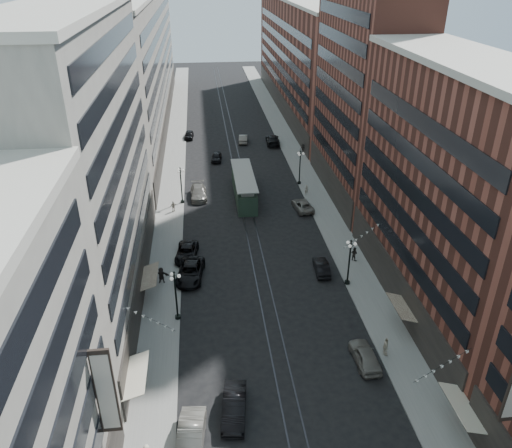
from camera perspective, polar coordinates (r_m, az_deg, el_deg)
name	(u,v)px	position (r m, az deg, el deg)	size (l,w,h in m)	color
ground	(242,187)	(78.97, -1.64, 4.25)	(220.00, 220.00, 0.00)	black
sidewalk_west	(174,166)	(88.12, -9.40, 6.51)	(4.00, 180.00, 0.15)	gray
sidewalk_east	(298,161)	(89.59, 4.87, 7.15)	(4.00, 180.00, 0.15)	gray
rail_west	(233,164)	(88.15, -2.67, 6.83)	(0.12, 180.00, 0.02)	#2D2D33
rail_east	(241,164)	(88.24, -1.75, 6.87)	(0.12, 180.00, 0.02)	#2D2D33
building_west_mid	(85,173)	(49.69, -18.99, 5.51)	(8.00, 36.00, 28.00)	gray
building_west_far	(143,63)	(110.26, -12.75, 17.52)	(8.00, 90.00, 26.00)	gray
building_east_mid	(451,198)	(50.21, 21.35, 2.83)	(8.00, 30.00, 24.00)	brown
building_east_tower	(368,50)	(72.65, 12.68, 18.83)	(8.00, 26.00, 42.00)	brown
building_east_far	(298,57)	(120.94, 4.78, 18.46)	(8.00, 72.00, 24.00)	brown
lamppost_sw_far	(176,294)	(49.35, -9.16, -7.89)	(1.03, 1.14, 5.52)	black
lamppost_sw_mid	(181,184)	(73.01, -8.55, 4.54)	(1.03, 1.14, 5.52)	black
lamppost_se_far	(349,261)	(54.68, 10.62, -4.14)	(1.03, 1.14, 5.52)	black
lamppost_se_mid	(300,166)	(79.02, 5.04, 6.60)	(1.03, 1.14, 5.52)	black
streetcar	(244,187)	(74.73, -1.39, 4.26)	(2.96, 13.38, 3.70)	#253A2C
car_1	(191,438)	(39.80, -7.49, -23.10)	(1.87, 5.36, 1.77)	slate
car_2	(190,272)	(56.55, -7.51, -5.43)	(2.73, 5.93, 1.65)	black
car_4	(365,356)	(46.51, 12.36, -14.50)	(1.88, 4.67, 1.59)	slate
car_5	(234,407)	(41.48, -2.52, -20.14)	(1.78, 5.10, 1.68)	black
pedestrian_2	(140,362)	(45.57, -13.07, -15.12)	(0.94, 0.51, 1.93)	black
pedestrian_4	(386,347)	(47.43, 14.60, -13.40)	(1.07, 0.49, 1.82)	beige
car_7	(187,252)	(60.37, -7.92, -3.22)	(2.44, 5.28, 1.47)	black
car_8	(199,192)	(75.50, -6.59, 3.60)	(2.33, 5.74, 1.66)	#69645D
car_9	(189,135)	(102.38, -7.68, 10.06)	(1.71, 4.25, 1.45)	black
car_10	(322,267)	(57.60, 7.50, -4.89)	(1.49, 4.27, 1.41)	black
car_11	(303,205)	(71.62, 5.35, 2.14)	(2.27, 4.93, 1.37)	gray
car_12	(273,140)	(98.17, 1.92, 9.61)	(2.47, 6.09, 1.77)	black
car_13	(217,157)	(89.77, -4.53, 7.64)	(1.69, 4.19, 1.43)	black
car_14	(243,139)	(99.15, -1.47, 9.73)	(1.60, 4.58, 1.51)	slate
pedestrian_5	(161,275)	(55.98, -10.78, -5.76)	(1.76, 0.51, 1.89)	black
pedestrian_6	(173,206)	(71.40, -9.42, 2.01)	(0.92, 0.42, 1.57)	#A29886
pedestrian_7	(354,254)	(60.15, 11.15, -3.35)	(0.82, 0.45, 1.69)	black
pedestrian_8	(306,190)	(76.19, 5.78, 3.94)	(0.54, 0.36, 1.49)	#A59988
pedestrian_9	(303,149)	(93.05, 5.37, 8.57)	(1.16, 0.48, 1.79)	black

